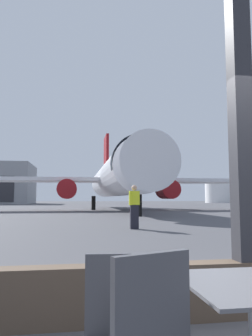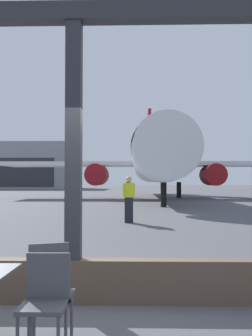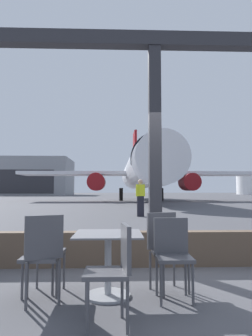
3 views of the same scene
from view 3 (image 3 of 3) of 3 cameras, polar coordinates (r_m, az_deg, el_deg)
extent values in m
plane|color=#4C4C51|center=(45.13, -1.22, -5.66)|extent=(220.00, 220.00, 0.00)
cube|color=brown|center=(5.24, 5.43, -14.48)|extent=(8.64, 0.24, 0.55)
cube|color=#2D2D33|center=(5.75, 5.17, 22.24)|extent=(8.64, 0.24, 0.24)
cube|color=#2D2D33|center=(5.19, 5.31, 2.61)|extent=(0.20, 0.20, 3.65)
cube|color=slate|center=(3.71, -3.30, -11.99)|extent=(0.77, 0.77, 0.02)
cylinder|color=#9EA0A5|center=(3.77, -3.32, -17.42)|extent=(0.08, 0.08, 0.70)
cylinder|color=#9EA0A5|center=(3.87, -3.34, -22.27)|extent=(0.52, 0.52, 0.03)
cube|color=#4C4C51|center=(3.69, -15.35, -15.57)|extent=(0.40, 0.40, 0.04)
cube|color=#4C4C51|center=(3.47, -14.77, -12.15)|extent=(0.38, 0.19, 0.46)
cylinder|color=#4C4C51|center=(3.88, -18.47, -18.54)|extent=(0.03, 0.03, 0.48)
cylinder|color=#4C4C51|center=(3.93, -13.27, -18.44)|extent=(0.03, 0.03, 0.48)
cylinder|color=#4C4C51|center=(3.55, -17.82, -19.93)|extent=(0.03, 0.03, 0.48)
cylinder|color=#4C4C51|center=(3.61, -12.13, -19.77)|extent=(0.03, 0.03, 0.48)
cube|color=#4C4C51|center=(3.66, 8.73, -16.04)|extent=(0.40, 0.40, 0.04)
cube|color=#4C4C51|center=(3.79, 8.17, -12.13)|extent=(0.40, 0.04, 0.41)
cylinder|color=#4C4C51|center=(3.59, 12.15, -20.03)|extent=(0.03, 0.03, 0.46)
cylinder|color=#4C4C51|center=(3.52, 6.43, -20.39)|extent=(0.03, 0.03, 0.46)
cylinder|color=#4C4C51|center=(3.91, 10.87, -18.71)|extent=(0.03, 0.03, 0.46)
cylinder|color=#4C4C51|center=(3.85, 5.64, -18.99)|extent=(0.03, 0.03, 0.46)
cube|color=#4C4C51|center=(3.98, -14.29, -14.78)|extent=(0.40, 0.40, 0.04)
cube|color=#4C4C51|center=(3.78, -15.05, -11.88)|extent=(0.40, 0.07, 0.41)
cylinder|color=#4C4C51|center=(4.24, -15.95, -17.36)|extent=(0.03, 0.03, 0.47)
cylinder|color=#4C4C51|center=(4.15, -11.28, -17.73)|extent=(0.03, 0.03, 0.47)
cylinder|color=#4C4C51|center=(3.93, -17.62, -18.41)|extent=(0.03, 0.03, 0.47)
cylinder|color=#4C4C51|center=(3.83, -12.57, -18.88)|extent=(0.03, 0.03, 0.47)
cube|color=#4C4C51|center=(2.98, -3.66, -18.67)|extent=(0.40, 0.40, 0.04)
cube|color=#4C4C51|center=(2.95, -0.05, -14.31)|extent=(0.09, 0.40, 0.41)
cylinder|color=#4C4C51|center=(2.88, -7.06, -24.08)|extent=(0.03, 0.03, 0.47)
cylinder|color=#4C4C51|center=(3.20, -7.24, -22.00)|extent=(0.03, 0.03, 0.47)
cylinder|color=#4C4C51|center=(2.91, 0.28, -23.90)|extent=(0.03, 0.03, 0.47)
cylinder|color=#4C4C51|center=(3.23, -0.72, -21.88)|extent=(0.03, 0.03, 0.47)
cube|color=#4C4C51|center=(3.96, 7.86, -15.11)|extent=(0.40, 0.40, 0.04)
cube|color=#4C4C51|center=(4.07, 6.55, -11.29)|extent=(0.39, 0.17, 0.45)
cylinder|color=#4C4C51|center=(3.95, 11.44, -18.52)|extent=(0.03, 0.03, 0.46)
cylinder|color=#4C4C51|center=(3.78, 6.88, -19.23)|extent=(0.03, 0.03, 0.46)
cylinder|color=#4C4C51|center=(4.23, 8.80, -17.57)|extent=(0.03, 0.03, 0.46)
cylinder|color=#4C4C51|center=(4.08, 4.47, -18.13)|extent=(0.03, 0.03, 0.46)
cylinder|color=silver|center=(36.44, 2.89, -0.63)|extent=(3.89, 27.47, 3.89)
cone|color=silver|center=(21.54, 6.33, 1.80)|extent=(3.69, 2.60, 3.69)
cylinder|color=black|center=(23.43, 5.65, 1.69)|extent=(3.97, 0.90, 3.97)
cube|color=silver|center=(35.98, -8.81, -1.02)|extent=(12.80, 4.20, 0.36)
cube|color=silver|center=(37.25, 14.34, -1.04)|extent=(12.80, 4.20, 0.36)
cylinder|color=maroon|center=(34.35, -5.41, -2.57)|extent=(1.90, 3.20, 1.90)
cylinder|color=maroon|center=(35.28, 11.53, -2.55)|extent=(1.90, 3.20, 1.90)
cube|color=maroon|center=(49.01, 1.64, 3.58)|extent=(0.36, 4.40, 5.20)
cylinder|color=black|center=(23.61, 5.60, -5.25)|extent=(0.36, 0.36, 1.49)
cylinder|color=black|center=(36.69, -0.91, -4.85)|extent=(0.44, 0.44, 1.49)
cylinder|color=black|center=(37.10, 6.55, -4.82)|extent=(0.44, 0.44, 1.49)
cube|color=black|center=(14.66, 2.68, -7.02)|extent=(0.32, 0.20, 0.95)
cube|color=yellow|center=(14.64, 2.67, -4.09)|extent=(0.40, 0.22, 0.55)
sphere|color=tan|center=(14.65, 2.66, -2.50)|extent=(0.22, 0.22, 0.22)
cylinder|color=yellow|center=(14.48, 1.98, -4.19)|extent=(0.09, 0.09, 0.52)
cylinder|color=yellow|center=(14.81, 3.34, -4.18)|extent=(0.09, 0.09, 0.52)
cube|color=gray|center=(84.53, -16.25, -1.59)|extent=(18.11, 16.09, 9.39)
cube|color=#2D2D33|center=(76.66, -17.75, -2.37)|extent=(12.68, 0.10, 5.63)
cylinder|color=white|center=(99.52, 21.84, -2.84)|extent=(7.96, 7.96, 5.82)
camera|label=1|loc=(2.22, -31.27, -4.19)|focal=34.29mm
camera|label=2|loc=(1.52, 81.07, 12.17)|focal=41.02mm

